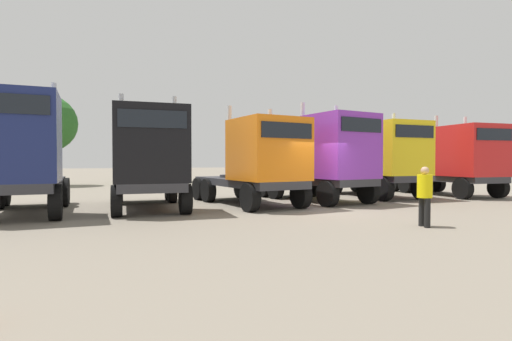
{
  "coord_description": "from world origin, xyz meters",
  "views": [
    {
      "loc": [
        -8.14,
        -11.92,
        1.79
      ],
      "look_at": [
        -1.1,
        3.64,
        1.4
      ],
      "focal_mm": 27.67,
      "sensor_mm": 36.0,
      "label": 1
    }
  ],
  "objects": [
    {
      "name": "ground",
      "position": [
        0.0,
        0.0,
        0.0
      ],
      "size": [
        200.0,
        200.0,
        0.0
      ],
      "primitive_type": "plane",
      "color": "gray"
    },
    {
      "name": "semi_truck_navy",
      "position": [
        -9.84,
        2.67,
        2.05
      ],
      "size": [
        2.7,
        6.38,
        4.51
      ],
      "rotation": [
        0.0,
        0.0,
        -1.6
      ],
      "color": "#333338",
      "rests_on": "ground"
    },
    {
      "name": "semi_truck_black",
      "position": [
        -5.8,
        2.47,
        1.88
      ],
      "size": [
        3.16,
        6.5,
        4.24
      ],
      "rotation": [
        0.0,
        0.0,
        -1.67
      ],
      "color": "#333338",
      "rests_on": "ground"
    },
    {
      "name": "semi_truck_orange",
      "position": [
        -1.6,
        2.16,
        1.8
      ],
      "size": [
        3.05,
        6.42,
        4.01
      ],
      "rotation": [
        0.0,
        0.0,
        -1.49
      ],
      "color": "#333338",
      "rests_on": "ground"
    },
    {
      "name": "semi_truck_purple",
      "position": [
        1.81,
        2.25,
        1.95
      ],
      "size": [
        3.11,
        6.36,
        4.35
      ],
      "rotation": [
        0.0,
        0.0,
        -1.47
      ],
      "color": "#333338",
      "rests_on": "ground"
    },
    {
      "name": "semi_truck_yellow",
      "position": [
        5.57,
        2.98,
        1.9
      ],
      "size": [
        2.93,
        6.54,
        4.25
      ],
      "rotation": [
        0.0,
        0.0,
        -1.63
      ],
      "color": "#333338",
      "rests_on": "ground"
    },
    {
      "name": "semi_truck_red",
      "position": [
        9.68,
        2.05,
        1.86
      ],
      "size": [
        3.25,
        6.61,
        4.17
      ],
      "rotation": [
        0.0,
        0.0,
        -1.69
      ],
      "color": "#333338",
      "rests_on": "ground"
    },
    {
      "name": "visitor_in_hivis",
      "position": [
        0.49,
        -4.03,
        0.95
      ],
      "size": [
        0.5,
        0.5,
        1.65
      ],
      "rotation": [
        0.0,
        0.0,
        5.99
      ],
      "color": "black",
      "rests_on": "ground"
    },
    {
      "name": "oak_far_left",
      "position": [
        -10.12,
        20.44,
        4.56
      ],
      "size": [
        4.1,
        4.1,
        6.63
      ],
      "color": "#4C3823",
      "rests_on": "ground"
    },
    {
      "name": "oak_far_centre",
      "position": [
        -1.22,
        22.91,
        4.07
      ],
      "size": [
        3.98,
        3.98,
        6.07
      ],
      "color": "#4C3823",
      "rests_on": "ground"
    },
    {
      "name": "oak_far_right",
      "position": [
        9.88,
        23.34,
        3.73
      ],
      "size": [
        4.32,
        4.32,
        5.9
      ],
      "color": "#4C3823",
      "rests_on": "ground"
    }
  ]
}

